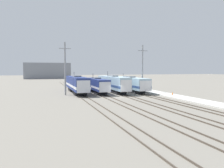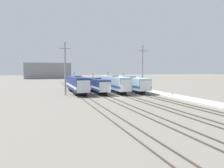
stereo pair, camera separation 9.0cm
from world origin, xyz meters
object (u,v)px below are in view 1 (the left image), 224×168
at_px(locomotive_center_right, 113,83).
at_px(locomotive_far_right, 130,84).
at_px(locomotive_far_left, 77,84).
at_px(catenary_tower_right, 142,68).
at_px(traffic_cone, 172,93).
at_px(catenary_tower_left, 65,68).
at_px(locomotive_center_left, 97,85).

distance_m(locomotive_center_right, locomotive_far_right, 4.67).
bearing_deg(locomotive_far_left, locomotive_center_right, -2.70).
distance_m(catenary_tower_right, traffic_cone, 10.91).
relative_size(catenary_tower_left, catenary_tower_right, 1.00).
bearing_deg(traffic_cone, catenary_tower_right, 109.96).
relative_size(catenary_tower_left, traffic_cone, 20.62).
bearing_deg(catenary_tower_left, locomotive_far_left, 49.73).
distance_m(locomotive_far_right, catenary_tower_left, 17.98).
height_order(locomotive_far_left, catenary_tower_right, catenary_tower_right).
bearing_deg(locomotive_center_left, traffic_cone, -36.77).
bearing_deg(locomotive_center_left, locomotive_far_left, 161.00).
relative_size(locomotive_far_right, traffic_cone, 34.43).
bearing_deg(catenary_tower_right, locomotive_center_left, 169.41).
height_order(locomotive_center_left, traffic_cone, locomotive_center_left).
height_order(catenary_tower_left, catenary_tower_right, same).
xyz_separation_m(locomotive_center_left, catenary_tower_right, (11.42, -2.13, 4.16)).
relative_size(locomotive_far_left, locomotive_center_right, 1.00).
bearing_deg(locomotive_far_left, catenary_tower_right, -13.10).
height_order(locomotive_center_right, locomotive_far_right, locomotive_center_right).
height_order(locomotive_center_right, catenary_tower_right, catenary_tower_right).
xyz_separation_m(locomotive_far_left, locomotive_center_right, (9.34, -0.44, -0.00)).
bearing_deg(locomotive_center_right, locomotive_far_left, 177.30).
bearing_deg(locomotive_center_right, locomotive_center_left, -165.97).
bearing_deg(catenary_tower_left, locomotive_center_right, 14.78).
bearing_deg(traffic_cone, catenary_tower_left, 158.64).
distance_m(locomotive_far_left, catenary_tower_right, 16.98).
xyz_separation_m(locomotive_far_right, catenary_tower_left, (-17.19, -3.36, 4.07)).
height_order(locomotive_center_left, catenary_tower_right, catenary_tower_right).
distance_m(locomotive_far_right, catenary_tower_right, 5.67).
bearing_deg(catenary_tower_right, locomotive_center_right, 153.92).
bearing_deg(catenary_tower_right, locomotive_far_left, 166.90).
bearing_deg(traffic_cone, locomotive_center_left, 143.23).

